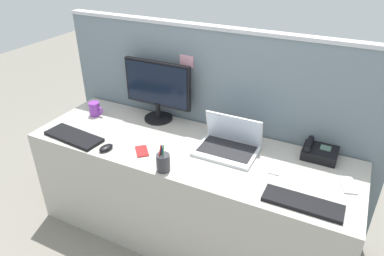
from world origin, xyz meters
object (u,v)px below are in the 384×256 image
(pen_cup, at_px, (163,162))
(cell_phone_red_case, at_px, (142,151))
(desktop_monitor, at_px, (157,88))
(coffee_mug, at_px, (95,109))
(cell_phone_white_slab, at_px, (276,168))
(keyboard_spare, at_px, (303,203))
(keyboard_main, at_px, (74,137))
(desk_phone, at_px, (319,152))
(computer_mouse_right_hand, at_px, (106,148))
(cell_phone_silver_slab, at_px, (348,185))
(laptop, at_px, (229,143))

(pen_cup, xyz_separation_m, cell_phone_red_case, (-0.22, 0.11, -0.05))
(desktop_monitor, bearing_deg, coffee_mug, -160.46)
(cell_phone_white_slab, bearing_deg, keyboard_spare, -52.35)
(desktop_monitor, xyz_separation_m, keyboard_main, (-0.37, -0.49, -0.23))
(desktop_monitor, relative_size, keyboard_spare, 1.29)
(keyboard_main, height_order, cell_phone_red_case, keyboard_main)
(keyboard_spare, relative_size, pen_cup, 2.20)
(desk_phone, xyz_separation_m, cell_phone_red_case, (-1.00, -0.43, -0.03))
(keyboard_spare, distance_m, computer_mouse_right_hand, 1.22)
(coffee_mug, bearing_deg, cell_phone_red_case, -24.52)
(desk_phone, distance_m, coffee_mug, 1.60)
(keyboard_main, bearing_deg, keyboard_spare, 5.87)
(coffee_mug, bearing_deg, desk_phone, 5.71)
(cell_phone_red_case, bearing_deg, computer_mouse_right_hand, 159.72)
(cell_phone_red_case, xyz_separation_m, coffee_mug, (-0.59, 0.27, 0.05))
(pen_cup, distance_m, coffee_mug, 0.90)
(computer_mouse_right_hand, xyz_separation_m, cell_phone_silver_slab, (1.41, 0.30, -0.01))
(cell_phone_silver_slab, bearing_deg, cell_phone_white_slab, 165.62)
(computer_mouse_right_hand, relative_size, pen_cup, 0.55)
(laptop, relative_size, keyboard_main, 0.90)
(computer_mouse_right_hand, relative_size, cell_phone_white_slab, 0.69)
(keyboard_main, xyz_separation_m, cell_phone_white_slab, (1.30, 0.26, -0.01))
(coffee_mug, bearing_deg, pen_cup, -24.98)
(cell_phone_red_case, relative_size, cell_phone_silver_slab, 0.83)
(computer_mouse_right_hand, height_order, cell_phone_white_slab, computer_mouse_right_hand)
(desktop_monitor, height_order, cell_phone_red_case, desktop_monitor)
(laptop, height_order, coffee_mug, laptop)
(cell_phone_white_slab, xyz_separation_m, coffee_mug, (-1.40, 0.07, 0.05))
(keyboard_spare, distance_m, cell_phone_white_slab, 0.32)
(cell_phone_red_case, bearing_deg, desktop_monitor, 66.10)
(cell_phone_silver_slab, bearing_deg, cell_phone_red_case, 173.96)
(desk_phone, relative_size, cell_phone_silver_slab, 1.36)
(computer_mouse_right_hand, bearing_deg, laptop, 38.80)
(desk_phone, bearing_deg, pen_cup, -145.40)
(pen_cup, bearing_deg, keyboard_spare, 4.11)
(desktop_monitor, xyz_separation_m, cell_phone_red_case, (0.14, -0.43, -0.24))
(desktop_monitor, height_order, pen_cup, desktop_monitor)
(keyboard_main, distance_m, cell_phone_white_slab, 1.33)
(keyboard_spare, relative_size, computer_mouse_right_hand, 3.98)
(desktop_monitor, bearing_deg, laptop, -15.08)
(keyboard_spare, relative_size, cell_phone_red_case, 3.20)
(pen_cup, height_order, cell_phone_silver_slab, pen_cup)
(keyboard_main, bearing_deg, laptop, 24.11)
(laptop, distance_m, pen_cup, 0.46)
(keyboard_spare, distance_m, cell_phone_silver_slab, 0.33)
(desk_phone, xyz_separation_m, cell_phone_white_slab, (-0.20, -0.23, -0.03))
(keyboard_main, xyz_separation_m, cell_phone_red_case, (0.50, 0.06, -0.01))
(desk_phone, bearing_deg, cell_phone_red_case, -156.75)
(desktop_monitor, relative_size, cell_phone_white_slab, 3.55)
(desktop_monitor, bearing_deg, cell_phone_white_slab, -13.89)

